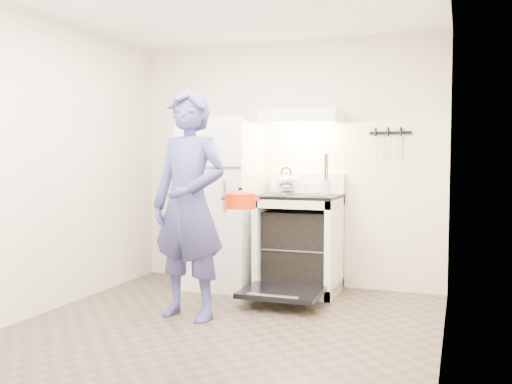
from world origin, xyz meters
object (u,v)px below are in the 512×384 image
at_px(tea_kettle, 286,180).
at_px(dutch_oven, 240,201).
at_px(refrigerator, 222,203).
at_px(person, 189,205).
at_px(stove_body, 299,245).

xyz_separation_m(tea_kettle, dutch_oven, (-0.04, -1.16, -0.13)).
distance_m(refrigerator, person, 1.17).
distance_m(stove_body, tea_kettle, 0.68).
xyz_separation_m(stove_body, person, (-0.61, -1.18, 0.47)).
height_order(stove_body, person, person).
distance_m(tea_kettle, dutch_oven, 1.16).
height_order(stove_body, tea_kettle, tea_kettle).
bearing_deg(dutch_oven, person, -149.98).
relative_size(stove_body, person, 0.50).
xyz_separation_m(refrigerator, stove_body, (0.81, 0.02, -0.39)).
bearing_deg(person, refrigerator, 108.98).
distance_m(person, dutch_oven, 0.42).
height_order(refrigerator, person, person).
bearing_deg(refrigerator, tea_kettle, 19.30).
bearing_deg(person, stove_body, 71.71).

